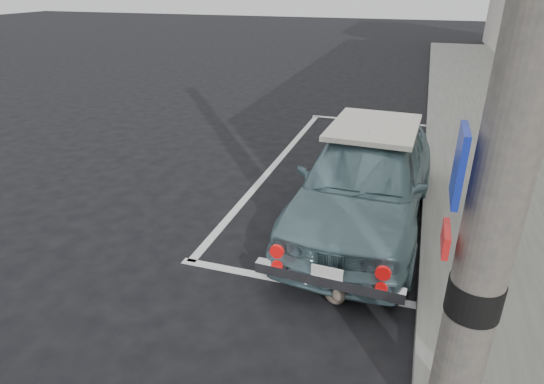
# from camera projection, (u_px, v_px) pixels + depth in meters

# --- Properties ---
(ground) EXTENTS (80.00, 80.00, 0.00)m
(ground) POSITION_uv_depth(u_px,v_px,m) (272.00, 254.00, 5.83)
(ground) COLOR black
(ground) RESTS_ON ground
(sidewalk) EXTENTS (2.80, 40.00, 0.15)m
(sidewalk) POSITION_uv_depth(u_px,v_px,m) (522.00, 215.00, 6.62)
(sidewalk) COLOR slate
(sidewalk) RESTS_ON ground
(pline_rear) EXTENTS (3.00, 0.12, 0.01)m
(pline_rear) POSITION_uv_depth(u_px,v_px,m) (299.00, 283.00, 5.25)
(pline_rear) COLOR silver
(pline_rear) RESTS_ON ground
(pline_front) EXTENTS (3.00, 0.12, 0.01)m
(pline_front) POSITION_uv_depth(u_px,v_px,m) (372.00, 121.00, 11.28)
(pline_front) COLOR silver
(pline_front) RESTS_ON ground
(pline_side) EXTENTS (0.12, 7.00, 0.01)m
(pline_side) POSITION_uv_depth(u_px,v_px,m) (276.00, 164.00, 8.66)
(pline_side) COLOR silver
(pline_side) RESTS_ON ground
(retro_coupe) EXTENTS (1.85, 4.20, 1.40)m
(retro_coupe) POSITION_uv_depth(u_px,v_px,m) (365.00, 178.00, 6.24)
(retro_coupe) COLOR slate
(retro_coupe) RESTS_ON ground
(cat) EXTENTS (0.36, 0.52, 0.29)m
(cat) POSITION_uv_depth(u_px,v_px,m) (335.00, 291.00, 4.91)
(cat) COLOR #77665A
(cat) RESTS_ON ground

